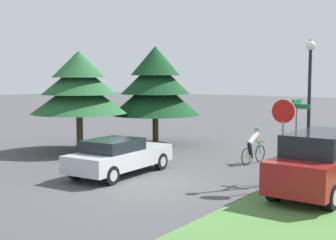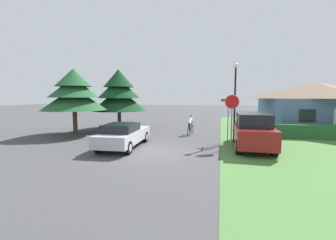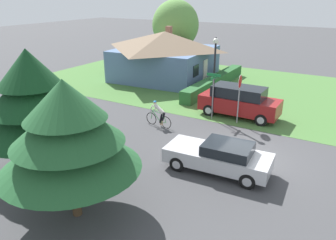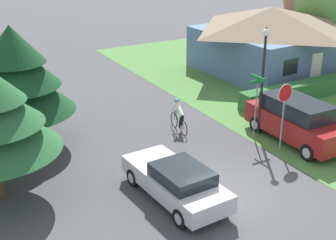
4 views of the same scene
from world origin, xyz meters
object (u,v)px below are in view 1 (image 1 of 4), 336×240
(parked_suv_right, at_px, (321,163))
(conifer_tall_far, at_px, (155,86))
(street_lamp, at_px, (309,89))
(conifer_tall_near, at_px, (79,87))
(stop_sign, at_px, (283,125))
(street_name_sign, at_px, (296,125))
(cyclist, at_px, (253,146))
(sedan_left_lane, at_px, (119,156))

(parked_suv_right, relative_size, conifer_tall_far, 0.93)
(street_lamp, bearing_deg, conifer_tall_near, 178.94)
(stop_sign, xyz_separation_m, conifer_tall_far, (-9.44, 5.79, 1.06))
(street_name_sign, height_order, conifer_tall_far, conifer_tall_far)
(cyclist, bearing_deg, parked_suv_right, -125.26)
(sedan_left_lane, relative_size, street_name_sign, 1.62)
(conifer_tall_near, bearing_deg, stop_sign, -9.76)
(cyclist, relative_size, parked_suv_right, 0.37)
(cyclist, height_order, street_name_sign, street_name_sign)
(parked_suv_right, xyz_separation_m, street_lamp, (-0.90, 1.39, 2.26))
(sedan_left_lane, relative_size, conifer_tall_near, 0.95)
(cyclist, bearing_deg, street_lamp, -118.33)
(sedan_left_lane, xyz_separation_m, street_lamp, (6.09, 2.93, 2.53))
(parked_suv_right, height_order, conifer_tall_far, conifer_tall_far)
(parked_suv_right, xyz_separation_m, conifer_tall_near, (-12.33, 1.60, 2.17))
(cyclist, height_order, conifer_tall_near, conifer_tall_near)
(cyclist, bearing_deg, stop_sign, -137.58)
(sedan_left_lane, height_order, street_lamp, street_lamp)
(street_name_sign, height_order, conifer_tall_near, conifer_tall_near)
(stop_sign, height_order, conifer_tall_far, conifer_tall_far)
(sedan_left_lane, distance_m, street_lamp, 7.22)
(street_lamp, bearing_deg, conifer_tall_far, 157.14)
(street_name_sign, distance_m, conifer_tall_far, 10.28)
(street_lamp, xyz_separation_m, street_name_sign, (-0.38, -0.14, -1.27))
(conifer_tall_near, bearing_deg, parked_suv_right, -7.39)
(sedan_left_lane, xyz_separation_m, conifer_tall_near, (-5.33, 3.14, 2.44))
(stop_sign, height_order, street_name_sign, stop_sign)
(stop_sign, bearing_deg, conifer_tall_far, -36.57)
(conifer_tall_near, relative_size, conifer_tall_far, 0.93)
(cyclist, distance_m, conifer_tall_near, 8.95)
(stop_sign, relative_size, conifer_tall_near, 0.60)
(street_lamp, relative_size, street_name_sign, 1.72)
(street_name_sign, xyz_separation_m, conifer_tall_far, (-9.30, 4.22, 1.20))
(cyclist, height_order, parked_suv_right, parked_suv_right)
(parked_suv_right, xyz_separation_m, stop_sign, (-1.14, -0.33, 1.13))
(conifer_tall_near, height_order, conifer_tall_far, conifer_tall_far)
(stop_sign, xyz_separation_m, conifer_tall_near, (-11.19, 1.92, 1.04))
(street_lamp, distance_m, street_name_sign, 1.33)
(cyclist, xyz_separation_m, conifer_tall_far, (-6.67, 2.01, 2.44))
(cyclist, height_order, stop_sign, stop_sign)
(cyclist, distance_m, conifer_tall_far, 7.38)
(street_name_sign, bearing_deg, stop_sign, -84.82)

